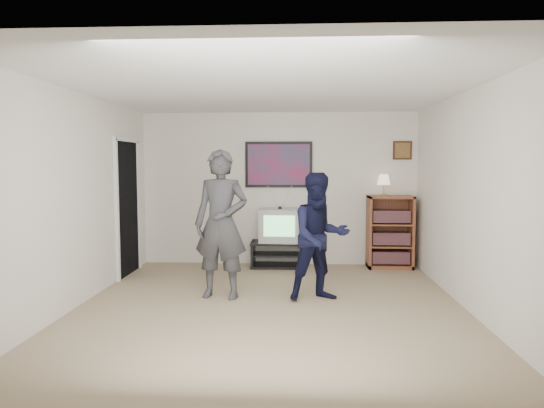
# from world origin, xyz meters

# --- Properties ---
(room_shell) EXTENTS (4.51, 5.00, 2.51)m
(room_shell) POSITION_xyz_m (0.00, 0.35, 1.25)
(room_shell) COLOR #857255
(room_shell) RESTS_ON ground
(media_stand) EXTENTS (0.83, 0.46, 0.42)m
(media_stand) POSITION_xyz_m (-0.02, 2.23, 0.21)
(media_stand) COLOR black
(media_stand) RESTS_ON room_shell
(crt_television) EXTENTS (0.65, 0.56, 0.53)m
(crt_television) POSITION_xyz_m (0.03, 2.23, 0.68)
(crt_television) COLOR #ADADA8
(crt_television) RESTS_ON media_stand
(bookshelf) EXTENTS (0.70, 0.40, 1.16)m
(bookshelf) POSITION_xyz_m (1.79, 2.28, 0.58)
(bookshelf) COLOR brown
(bookshelf) RESTS_ON room_shell
(table_lamp) EXTENTS (0.21, 0.21, 0.34)m
(table_lamp) POSITION_xyz_m (1.69, 2.32, 1.33)
(table_lamp) COLOR #FEE4C1
(table_lamp) RESTS_ON bookshelf
(person_tall) EXTENTS (0.73, 0.54, 1.84)m
(person_tall) POSITION_xyz_m (-0.63, 0.42, 0.92)
(person_tall) COLOR #343437
(person_tall) RESTS_ON room_shell
(person_short) EXTENTS (0.91, 0.80, 1.56)m
(person_short) POSITION_xyz_m (0.58, 0.37, 0.78)
(person_short) COLOR black
(person_short) RESTS_ON room_shell
(controller_left) EXTENTS (0.06, 0.12, 0.03)m
(controller_left) POSITION_xyz_m (-0.68, 0.62, 1.27)
(controller_left) COLOR white
(controller_left) RESTS_ON person_tall
(controller_right) EXTENTS (0.07, 0.12, 0.03)m
(controller_right) POSITION_xyz_m (0.64, 0.59, 1.06)
(controller_right) COLOR white
(controller_right) RESTS_ON person_short
(poster) EXTENTS (1.10, 0.03, 0.75)m
(poster) POSITION_xyz_m (0.00, 2.48, 1.65)
(poster) COLOR black
(poster) RESTS_ON room_shell
(air_vent) EXTENTS (0.28, 0.02, 0.14)m
(air_vent) POSITION_xyz_m (-0.55, 2.48, 1.95)
(air_vent) COLOR white
(air_vent) RESTS_ON room_shell
(small_picture) EXTENTS (0.30, 0.03, 0.30)m
(small_picture) POSITION_xyz_m (2.00, 2.48, 1.88)
(small_picture) COLOR black
(small_picture) RESTS_ON room_shell
(doorway) EXTENTS (0.03, 0.85, 2.00)m
(doorway) POSITION_xyz_m (-2.23, 1.60, 1.00)
(doorway) COLOR black
(doorway) RESTS_ON room_shell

